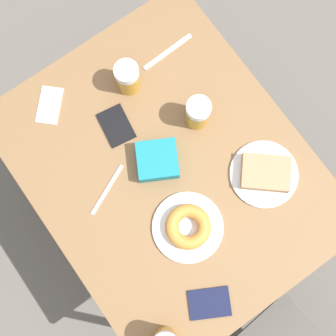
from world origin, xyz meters
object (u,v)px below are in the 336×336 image
plate_with_donut (188,227)px  passport_near_edge (209,303)px  passport_far_edge (116,126)px  knife (168,52)px  fork (107,190)px  beer_mug_left (198,113)px  napkin_folded (49,105)px  blue_pouch (157,160)px  plate_with_cake (265,173)px  beer_mug_center (128,78)px

plate_with_donut → passport_near_edge: bearing=70.2°
plate_with_donut → passport_far_edge: plate_with_donut is taller
knife → fork: bearing=32.3°
passport_near_edge → beer_mug_left: bearing=-122.3°
napkin_folded → blue_pouch: (-0.18, 0.36, 0.03)m
beer_mug_left → passport_near_edge: bearing=57.7°
fork → blue_pouch: blue_pouch is taller
passport_near_edge → plate_with_cake: bearing=-149.9°
beer_mug_center → knife: (-0.17, -0.02, -0.06)m
beer_mug_center → passport_near_edge: 0.75m
knife → plate_with_donut: bearing=60.7°
plate_with_donut → napkin_folded: size_ratio=1.59×
plate_with_cake → knife: size_ratio=1.10×
passport_near_edge → blue_pouch: bearing=-105.4°
plate_with_cake → fork: size_ratio=1.29×
passport_near_edge → passport_far_edge: 0.63m
beer_mug_left → knife: bearing=-103.5°
beer_mug_center → plate_with_cake: bearing=109.7°
beer_mug_left → napkin_folded: size_ratio=0.89×
passport_near_edge → passport_far_edge: bearing=-97.6°
plate_with_cake → beer_mug_center: size_ratio=1.75×
napkin_folded → passport_far_edge: size_ratio=1.02×
knife → passport_far_edge: 0.31m
plate_with_cake → blue_pouch: size_ratio=1.29×
knife → napkin_folded: bearing=-9.6°
plate_with_cake → passport_near_edge: bearing=30.1°
plate_with_cake → plate_with_donut: (0.30, -0.00, 0.00)m
napkin_folded → passport_far_edge: (-0.14, 0.19, 0.00)m
plate_with_cake → fork: plate_with_cake is taller
beer_mug_left → fork: beer_mug_left is taller
beer_mug_center → knife: bearing=-173.1°
plate_with_cake → fork: (0.44, -0.25, -0.02)m
plate_with_cake → beer_mug_center: beer_mug_center is taller
beer_mug_center → plate_with_donut: bearing=76.6°
plate_with_cake → beer_mug_left: beer_mug_left is taller
fork → passport_near_edge: 0.47m
plate_with_cake → plate_with_donut: bearing=-0.8°
plate_with_cake → napkin_folded: size_ratio=1.56×
fork → passport_far_edge: (-0.14, -0.16, 0.00)m
knife → passport_far_edge: size_ratio=1.45×
napkin_folded → passport_near_edge: 0.81m
beer_mug_left → beer_mug_center: size_ratio=1.00×
napkin_folded → plate_with_donut: bearing=103.1°
passport_near_edge → blue_pouch: (-0.12, -0.45, 0.02)m
beer_mug_center → blue_pouch: 0.28m
plate_with_donut → beer_mug_center: 0.51m
beer_mug_center → fork: (0.26, 0.25, -0.06)m
napkin_folded → passport_near_edge: passport_near_edge is taller
beer_mug_center → blue_pouch: size_ratio=0.74×
passport_far_edge → blue_pouch: blue_pouch is taller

